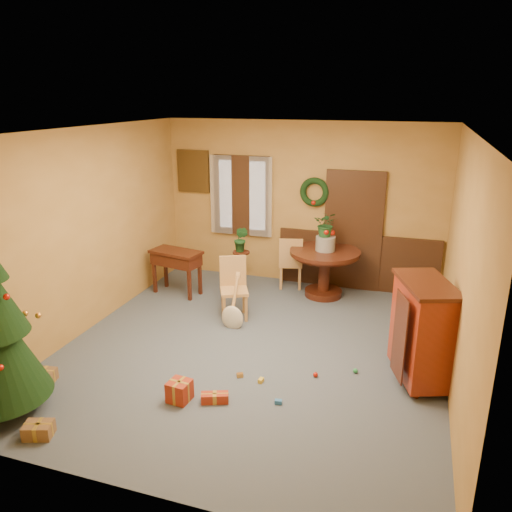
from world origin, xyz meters
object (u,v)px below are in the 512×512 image
at_px(writing_desk, 176,261).
at_px(chair_near, 234,285).
at_px(dining_table, 324,264).
at_px(sideboard, 422,329).

bearing_deg(writing_desk, chair_near, -24.00).
xyz_separation_m(chair_near, writing_desk, (-1.26, 0.56, 0.08)).
xyz_separation_m(dining_table, writing_desk, (-2.44, -0.68, 0.01)).
height_order(dining_table, sideboard, sideboard).
bearing_deg(dining_table, writing_desk, -164.45).
xyz_separation_m(dining_table, chair_near, (-1.18, -1.24, -0.06)).
bearing_deg(sideboard, chair_near, 159.08).
distance_m(writing_desk, sideboard, 4.34).
relative_size(chair_near, writing_desk, 1.01).
height_order(writing_desk, sideboard, sideboard).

